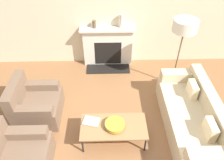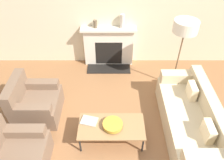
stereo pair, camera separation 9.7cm
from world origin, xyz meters
name	(u,v)px [view 1 (the left image)]	position (x,y,z in m)	size (l,w,h in m)	color
ground_plane	(118,142)	(0.00, 0.00, 0.00)	(18.00, 18.00, 0.00)	brown
wall_back	(114,8)	(0.00, 2.60, 1.45)	(18.00, 0.06, 2.90)	beige
fireplace	(108,47)	(-0.14, 2.46, 0.50)	(1.34, 0.59, 1.02)	beige
couch	(192,118)	(1.39, 0.29, 0.31)	(0.85, 2.07, 0.77)	#CCB78E
armchair_near	(18,159)	(-1.58, -0.46, 0.31)	(0.86, 0.86, 0.85)	brown
armchair_far	(35,105)	(-1.58, 0.69, 0.31)	(0.86, 0.86, 0.85)	brown
coffee_table	(114,127)	(-0.07, 0.08, 0.35)	(1.15, 0.58, 0.38)	olive
bowl	(115,125)	(-0.05, 0.07, 0.43)	(0.35, 0.35, 0.09)	#BC8E2D
book	(91,121)	(-0.46, 0.18, 0.39)	(0.33, 0.27, 0.02)	#B2A893
floor_lamp	(184,29)	(1.36, 1.59, 1.42)	(0.49, 0.49, 1.62)	brown
mantel_vase_left	(94,24)	(-0.46, 2.47, 1.12)	(0.09, 0.09, 0.18)	brown
mantel_vase_center_left	(121,21)	(0.18, 2.47, 1.19)	(0.11, 0.11, 0.33)	beige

